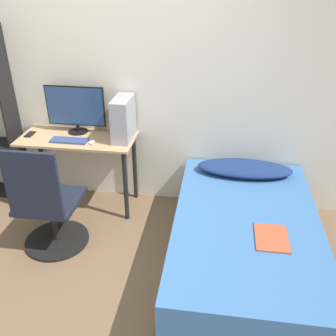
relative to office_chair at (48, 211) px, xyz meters
The scene contains 12 objects.
ground_plane 0.78m from the office_chair, 50.24° to the right, with size 14.00×14.00×0.00m, color brown.
wall_back 1.39m from the office_chair, 66.54° to the left, with size 8.00×0.05×2.50m.
desk 0.77m from the office_chair, 86.75° to the left, with size 1.14×0.51×0.78m.
office_chair is the anchor object (origin of this frame).
bed 1.70m from the office_chair, ahead, with size 1.18×1.98×0.51m.
pillow 1.85m from the office_chair, 22.89° to the left, with size 0.90×0.36×0.11m.
magazine 1.88m from the office_chair, ahead, with size 0.24×0.32×0.01m.
monitor 1.07m from the office_chair, 89.72° to the left, with size 0.60×0.20×0.47m.
keyboard 0.74m from the office_chair, 89.91° to the left, with size 0.36×0.13×0.02m.
pc_tower 1.10m from the office_chair, 56.42° to the left, with size 0.16×0.37×0.41m.
mouse 0.77m from the office_chair, 69.76° to the left, with size 0.06×0.09×0.02m.
phone 0.94m from the office_chair, 122.02° to the left, with size 0.07×0.14×0.01m.
Camera 1 is at (0.99, -1.98, 2.27)m, focal length 40.00 mm.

